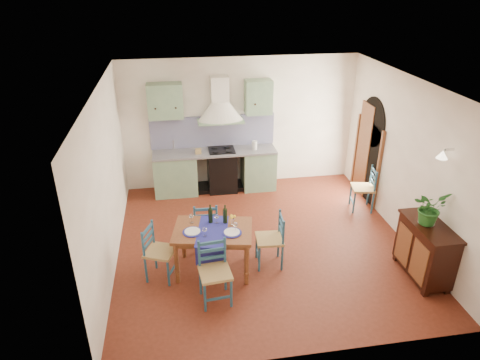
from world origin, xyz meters
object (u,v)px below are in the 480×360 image
object	(u,v)px
sideboard	(425,249)
potted_plant	(430,208)
dining_table	(213,234)
chair_near	(215,272)

from	to	relation	value
sideboard	potted_plant	size ratio (longest dim) A/B	2.00
dining_table	potted_plant	size ratio (longest dim) A/B	2.53
chair_near	sideboard	distance (m)	3.24
dining_table	chair_near	size ratio (longest dim) A/B	1.41
chair_near	sideboard	bearing A→B (deg)	0.29
chair_near	potted_plant	size ratio (longest dim) A/B	1.79
chair_near	sideboard	size ratio (longest dim) A/B	0.89
dining_table	chair_near	distance (m)	0.70
sideboard	potted_plant	xyz separation A→B (m)	(-0.03, 0.06, 0.69)
sideboard	chair_near	bearing A→B (deg)	-179.71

